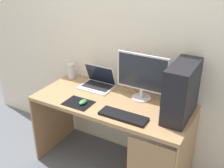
{
  "coord_description": "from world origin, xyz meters",
  "views": [
    {
      "loc": [
        1.11,
        -1.97,
        2.03
      ],
      "look_at": [
        0.0,
        0.0,
        0.94
      ],
      "focal_mm": 44.53,
      "sensor_mm": 36.0,
      "label": 1
    }
  ],
  "objects_px": {
    "pc_tower": "(182,91)",
    "keyboard": "(123,116)",
    "speaker": "(71,71)",
    "mouse_left": "(83,102)",
    "monitor": "(142,76)",
    "laptop": "(98,83)"
  },
  "relations": [
    {
      "from": "laptop",
      "to": "speaker",
      "type": "distance_m",
      "value": 0.37
    },
    {
      "from": "monitor",
      "to": "laptop",
      "type": "distance_m",
      "value": 0.53
    },
    {
      "from": "monitor",
      "to": "laptop",
      "type": "height_order",
      "value": "monitor"
    },
    {
      "from": "keyboard",
      "to": "monitor",
      "type": "bearing_deg",
      "value": 90.93
    },
    {
      "from": "pc_tower",
      "to": "monitor",
      "type": "height_order",
      "value": "pc_tower"
    },
    {
      "from": "keyboard",
      "to": "laptop",
      "type": "bearing_deg",
      "value": 141.67
    },
    {
      "from": "monitor",
      "to": "mouse_left",
      "type": "height_order",
      "value": "monitor"
    },
    {
      "from": "monitor",
      "to": "keyboard",
      "type": "height_order",
      "value": "monitor"
    },
    {
      "from": "keyboard",
      "to": "mouse_left",
      "type": "relative_size",
      "value": 4.38
    },
    {
      "from": "pc_tower",
      "to": "keyboard",
      "type": "xyz_separation_m",
      "value": [
        -0.4,
        -0.25,
        -0.22
      ]
    },
    {
      "from": "speaker",
      "to": "mouse_left",
      "type": "bearing_deg",
      "value": -43.19
    },
    {
      "from": "monitor",
      "to": "keyboard",
      "type": "xyz_separation_m",
      "value": [
        0.01,
        -0.38,
        -0.22
      ]
    },
    {
      "from": "speaker",
      "to": "laptop",
      "type": "bearing_deg",
      "value": -5.93
    },
    {
      "from": "speaker",
      "to": "mouse_left",
      "type": "relative_size",
      "value": 1.75
    },
    {
      "from": "monitor",
      "to": "speaker",
      "type": "distance_m",
      "value": 0.87
    },
    {
      "from": "monitor",
      "to": "mouse_left",
      "type": "bearing_deg",
      "value": -139.58
    },
    {
      "from": "laptop",
      "to": "mouse_left",
      "type": "distance_m",
      "value": 0.38
    },
    {
      "from": "keyboard",
      "to": "pc_tower",
      "type": "bearing_deg",
      "value": 32.65
    },
    {
      "from": "pc_tower",
      "to": "monitor",
      "type": "xyz_separation_m",
      "value": [
        -0.4,
        0.12,
        0.0
      ]
    },
    {
      "from": "laptop",
      "to": "speaker",
      "type": "height_order",
      "value": "laptop"
    },
    {
      "from": "pc_tower",
      "to": "mouse_left",
      "type": "xyz_separation_m",
      "value": [
        -0.82,
        -0.23,
        -0.21
      ]
    },
    {
      "from": "laptop",
      "to": "mouse_left",
      "type": "xyz_separation_m",
      "value": [
        0.07,
        -0.37,
        -0.02
      ]
    }
  ]
}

